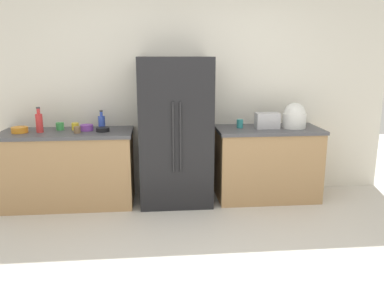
# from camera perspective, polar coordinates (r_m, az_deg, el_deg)

# --- Properties ---
(ground_plane) EXTENTS (10.29, 10.29, 0.00)m
(ground_plane) POSITION_cam_1_polar(r_m,az_deg,el_deg) (3.47, 1.88, -17.26)
(ground_plane) COLOR beige
(kitchen_back_panel) EXTENTS (5.15, 0.10, 2.86)m
(kitchen_back_panel) POSITION_cam_1_polar(r_m,az_deg,el_deg) (4.88, -0.81, 9.24)
(kitchen_back_panel) COLOR silver
(kitchen_back_panel) RESTS_ON ground_plane
(counter_left) EXTENTS (1.51, 0.64, 0.88)m
(counter_left) POSITION_cam_1_polar(r_m,az_deg,el_deg) (4.79, -17.64, -3.42)
(counter_left) COLOR tan
(counter_left) RESTS_ON ground_plane
(counter_right) EXTENTS (1.25, 0.64, 0.88)m
(counter_right) POSITION_cam_1_polar(r_m,az_deg,el_deg) (4.87, 10.96, -2.78)
(counter_right) COLOR tan
(counter_right) RESTS_ON ground_plane
(refrigerator) EXTENTS (0.84, 0.66, 1.73)m
(refrigerator) POSITION_cam_1_polar(r_m,az_deg,el_deg) (4.56, -2.47, 1.81)
(refrigerator) COLOR black
(refrigerator) RESTS_ON ground_plane
(toaster) EXTENTS (0.28, 0.16, 0.19)m
(toaster) POSITION_cam_1_polar(r_m,az_deg,el_deg) (4.74, 11.00, 3.41)
(toaster) COLOR silver
(toaster) RESTS_ON counter_right
(rice_cooker) EXTENTS (0.28, 0.28, 0.30)m
(rice_cooker) POSITION_cam_1_polar(r_m,az_deg,el_deg) (4.83, 14.82, 3.92)
(rice_cooker) COLOR white
(rice_cooker) RESTS_ON counter_right
(bottle_a) EXTENTS (0.08, 0.08, 0.22)m
(bottle_a) POSITION_cam_1_polar(r_m,az_deg,el_deg) (4.74, -13.13, 3.20)
(bottle_a) COLOR blue
(bottle_a) RESTS_ON counter_left
(bottle_b) EXTENTS (0.08, 0.08, 0.29)m
(bottle_b) POSITION_cam_1_polar(r_m,az_deg,el_deg) (4.72, -21.53, 3.01)
(bottle_b) COLOR red
(bottle_b) RESTS_ON counter_left
(cup_a) EXTENTS (0.07, 0.07, 0.07)m
(cup_a) POSITION_cam_1_polar(r_m,az_deg,el_deg) (4.55, -16.52, 2.00)
(cup_a) COLOR brown
(cup_a) RESTS_ON counter_left
(cup_b) EXTENTS (0.08, 0.08, 0.10)m
(cup_b) POSITION_cam_1_polar(r_m,az_deg,el_deg) (4.72, 7.05, 2.98)
(cup_b) COLOR teal
(cup_b) RESTS_ON counter_right
(cup_c) EXTENTS (0.09, 0.09, 0.09)m
(cup_c) POSITION_cam_1_polar(r_m,az_deg,el_deg) (4.81, -18.83, 2.48)
(cup_c) COLOR green
(cup_c) RESTS_ON counter_left
(cup_d) EXTENTS (0.08, 0.08, 0.08)m
(cup_d) POSITION_cam_1_polar(r_m,az_deg,el_deg) (4.76, -16.78, 2.50)
(cup_d) COLOR yellow
(cup_d) RESTS_ON counter_left
(bowl_a) EXTENTS (0.15, 0.15, 0.07)m
(bowl_a) POSITION_cam_1_polar(r_m,az_deg,el_deg) (4.68, -15.20, 2.34)
(bowl_a) COLOR purple
(bowl_a) RESTS_ON counter_left
(bowl_b) EXTENTS (0.18, 0.18, 0.06)m
(bowl_b) POSITION_cam_1_polar(r_m,az_deg,el_deg) (4.81, -24.00, 1.92)
(bowl_b) COLOR orange
(bowl_b) RESTS_ON counter_left
(bowl_c) EXTENTS (0.15, 0.15, 0.05)m
(bowl_c) POSITION_cam_1_polar(r_m,az_deg,el_deg) (4.58, -12.98, 2.09)
(bowl_c) COLOR black
(bowl_c) RESTS_ON counter_left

